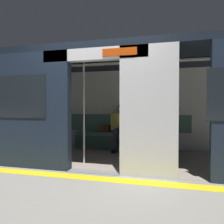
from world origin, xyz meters
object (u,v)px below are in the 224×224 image
(person_seated, at_px, (121,124))
(grab_pole_door, at_px, (84,111))
(grab_pole_far, at_px, (124,111))
(train_car, at_px, (109,91))
(handbag, at_px, (105,128))
(bench_seat, at_px, (121,136))
(book, at_px, (135,132))

(person_seated, distance_m, grab_pole_door, 1.61)
(person_seated, xyz_separation_m, grab_pole_far, (-0.39, 1.44, 0.37))
(train_car, height_order, grab_pole_door, train_car)
(handbag, relative_size, grab_pole_door, 0.13)
(bench_seat, xyz_separation_m, person_seated, (-0.01, 0.05, 0.33))
(handbag, height_order, grab_pole_far, grab_pole_far)
(train_car, distance_m, grab_pole_far, 0.82)
(book, height_order, grab_pole_door, grab_pole_door)
(person_seated, distance_m, handbag, 0.49)
(bench_seat, bearing_deg, book, -176.64)
(bench_seat, height_order, book, book)
(train_car, relative_size, handbag, 24.62)
(bench_seat, height_order, person_seated, person_seated)
(person_seated, distance_m, book, 0.42)
(train_car, distance_m, book, 1.46)
(person_seated, relative_size, handbag, 4.52)
(person_seated, bearing_deg, bench_seat, -82.42)
(bench_seat, bearing_deg, grab_pole_door, 75.83)
(handbag, relative_size, book, 1.18)
(grab_pole_door, relative_size, grab_pole_far, 1.00)
(train_car, bearing_deg, grab_pole_far, 130.11)
(handbag, relative_size, grab_pole_far, 0.13)
(train_car, bearing_deg, person_seated, -93.98)
(person_seated, relative_size, grab_pole_door, 0.57)
(train_car, bearing_deg, grab_pole_door, 60.80)
(train_car, distance_m, bench_seat, 1.47)
(train_car, height_order, handbag, train_car)
(grab_pole_door, bearing_deg, grab_pole_far, -174.83)
(grab_pole_door, bearing_deg, book, -115.69)
(train_car, bearing_deg, bench_seat, -93.34)
(grab_pole_door, bearing_deg, bench_seat, -104.17)
(handbag, xyz_separation_m, book, (-0.82, 0.04, -0.07))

